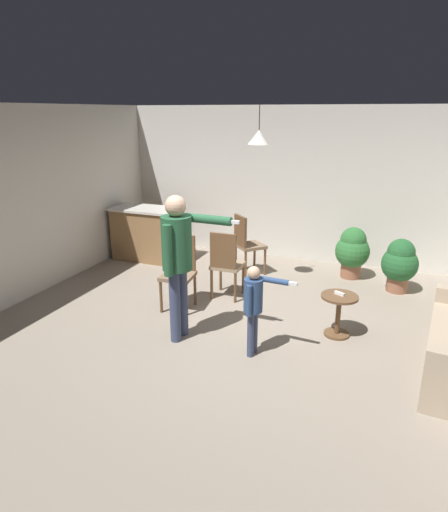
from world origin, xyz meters
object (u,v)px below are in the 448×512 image
Objects in this scene: side_table_by_couch at (339,310)px; person_adult at (178,253)px; potted_plant_corner at (400,263)px; potted_plant_by_wall at (352,250)px; person_child at (254,301)px; spare_remote_on_table at (340,294)px; dining_chair_centre_back at (246,242)px; dining_chair_by_counter at (226,262)px; dining_chair_near_wall at (180,269)px; kitchen_counter at (148,234)px.

side_table_by_couch is 2.03m from person_adult.
potted_plant_by_wall is (-0.72, 0.36, 0.01)m from potted_plant_corner.
potted_plant_by_wall reaches higher than potted_plant_corner.
person_child is 7.99× the size of spare_remote_on_table.
potted_plant_corner is at bearing 138.16° from person_adult.
potted_plant_by_wall is (1.65, 0.46, -0.08)m from dining_chair_centre_back.
spare_remote_on_table is (0.81, 0.81, -0.11)m from person_child.
person_adult reaches higher than dining_chair_by_counter.
side_table_by_couch is at bearing -88.00° from potted_plant_by_wall.
dining_chair_near_wall is at bearing -135.42° from potted_plant_by_wall.
dining_chair_near_wall is at bearing -148.91° from potted_plant_corner.
dining_chair_centre_back is 2.37m from potted_plant_corner.
spare_remote_on_table is at bearing 0.29° from dining_chair_centre_back.
potted_plant_corner is at bearing 69.74° from side_table_by_couch.
dining_chair_by_counter reaches higher than spare_remote_on_table.
dining_chair_centre_back is (-1.72, 1.65, 0.22)m from side_table_by_couch.
dining_chair_by_counter is 1.19× the size of potted_plant_by_wall.
person_adult reaches higher than potted_plant_corner.
dining_chair_near_wall and dining_chair_centre_back have the same top height.
person_child is (2.83, -2.55, 0.17)m from kitchen_counter.
side_table_by_couch is 0.62× the size of potted_plant_by_wall.
kitchen_counter is 1.54× the size of potted_plant_corner.
person_adult is at bearing -89.13° from person_child.
dining_chair_near_wall reaches higher than kitchen_counter.
dining_chair_centre_back is at bearing -178.58° from person_adult.
person_adult is 1.72× the size of dining_chair_centre_back.
dining_chair_near_wall is 3.27m from potted_plant_corner.
person_child reaches higher than side_table_by_couch.
kitchen_counter is 1.93m from dining_chair_centre_back.
side_table_by_couch is 2.12m from potted_plant_by_wall.
person_child is 1.24× the size of potted_plant_by_wall.
kitchen_counter is at bearing -140.78° from person_adult.
side_table_by_couch is 1.77m from dining_chair_by_counter.
dining_chair_near_wall is (-0.48, -0.50, 0.00)m from dining_chair_by_counter.
person_child is 1.27× the size of potted_plant_corner.
side_table_by_couch is at bearing 138.48° from person_child.
kitchen_counter is at bearing 179.95° from potted_plant_corner.
potted_plant_corner is at bearing 26.34° from dining_chair_by_counter.
dining_chair_centre_back is at bearing -155.50° from person_child.
dining_chair_by_counter reaches higher than potted_plant_by_wall.
dining_chair_centre_back is (0.02, 2.39, -0.52)m from person_adult.
dining_chair_centre_back is at bearing -111.50° from dining_chair_near_wall.
potted_plant_corner is (4.29, -0.00, -0.03)m from kitchen_counter.
person_child is 1.04× the size of dining_chair_near_wall.
dining_chair_near_wall reaches higher than potted_plant_corner.
person_adult is at bearing -156.52° from spare_remote_on_table.
dining_chair_centre_back is at bearing -164.36° from potted_plant_by_wall.
spare_remote_on_table reaches higher than side_table_by_couch.
side_table_by_couch is 0.64× the size of potted_plant_corner.
spare_remote_on_table is (1.66, -0.56, -0.01)m from dining_chair_by_counter.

